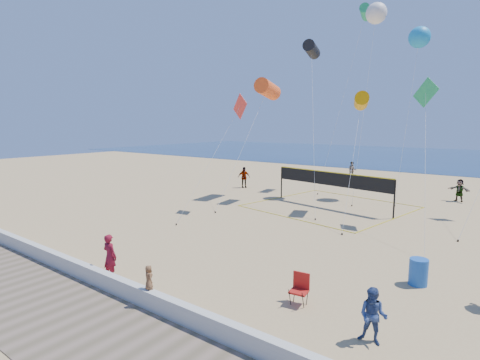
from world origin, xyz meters
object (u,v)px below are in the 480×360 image
Objects in this scene: woman at (110,256)px; volleyball_net at (331,183)px; camp_chair at (300,287)px; trash_barrel at (418,272)px.

woman is 0.16× the size of volleyball_net.
volleyball_net reaches higher than camp_chair.
woman is 16.66m from volleyball_net.
volleyball_net is at bearing -100.64° from woman.
volleyball_net reaches higher than trash_barrel.
trash_barrel is (2.77, 3.86, -0.09)m from camp_chair.
volleyball_net is (-5.01, 14.09, 1.13)m from camp_chair.
woman reaches higher than trash_barrel.
trash_barrel is at bearing -42.22° from volleyball_net.
trash_barrel is 0.09× the size of volleyball_net.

